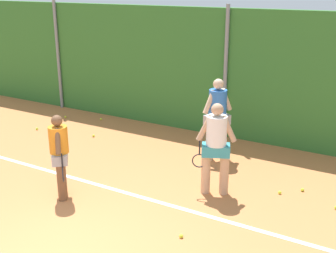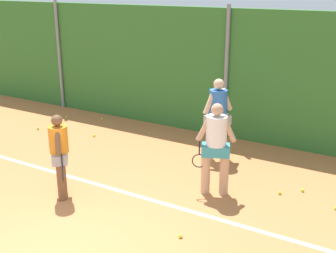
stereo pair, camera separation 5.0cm
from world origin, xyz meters
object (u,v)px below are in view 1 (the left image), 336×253
at_px(player_foreground_near, 59,152).
at_px(tennis_ball_5, 302,190).
at_px(tennis_ball_2, 101,119).
at_px(tennis_ball_6, 181,236).
at_px(tennis_ball_8, 94,136).
at_px(player_midcourt, 216,144).
at_px(tennis_ball_1, 336,208).
at_px(player_backcourt_far, 217,115).
at_px(tennis_ball_9, 65,117).
at_px(tennis_ball_10, 280,192).
at_px(tennis_ball_3, 37,129).

xyz_separation_m(player_foreground_near, tennis_ball_5, (3.98, 2.54, -0.89)).
bearing_deg(tennis_ball_2, player_foreground_near, -60.27).
xyz_separation_m(tennis_ball_6, tennis_ball_8, (-4.33, 3.06, 0.00)).
height_order(player_midcourt, tennis_ball_6, player_midcourt).
height_order(player_foreground_near, tennis_ball_1, player_foreground_near).
distance_m(tennis_ball_1, tennis_ball_6, 3.02).
bearing_deg(tennis_ball_2, tennis_ball_6, -40.47).
bearing_deg(tennis_ball_6, player_backcourt_far, 104.84).
bearing_deg(tennis_ball_9, tennis_ball_10, -13.04).
bearing_deg(player_backcourt_far, tennis_ball_5, -77.73).
xyz_separation_m(player_foreground_near, tennis_ball_10, (3.63, 2.20, -0.89)).
bearing_deg(player_midcourt, player_backcourt_far, -90.95).
bearing_deg(tennis_ball_5, tennis_ball_3, 179.54).
height_order(player_foreground_near, tennis_ball_3, player_foreground_near).
distance_m(player_foreground_near, tennis_ball_2, 4.93).
relative_size(player_backcourt_far, tennis_ball_10, 28.90).
height_order(tennis_ball_2, tennis_ball_10, same).
distance_m(tennis_ball_1, tennis_ball_8, 6.40).
bearing_deg(player_midcourt, player_foreground_near, 8.63).
xyz_separation_m(player_foreground_near, tennis_ball_3, (-3.40, 2.59, -0.89)).
xyz_separation_m(tennis_ball_5, tennis_ball_8, (-5.63, 0.40, 0.00)).
relative_size(player_foreground_near, tennis_ball_10, 24.95).
bearing_deg(tennis_ball_10, player_backcourt_far, 150.31).
height_order(player_backcourt_far, tennis_ball_1, player_backcourt_far).
xyz_separation_m(tennis_ball_2, tennis_ball_10, (6.03, -2.02, 0.00)).
distance_m(tennis_ball_2, tennis_ball_8, 1.48).
height_order(tennis_ball_3, tennis_ball_8, same).
bearing_deg(tennis_ball_1, tennis_ball_6, -131.90).
relative_size(player_midcourt, tennis_ball_3, 27.77).
xyz_separation_m(player_backcourt_far, tennis_ball_2, (-4.19, 0.97, -1.04)).
height_order(tennis_ball_8, tennis_ball_10, same).
xyz_separation_m(tennis_ball_1, tennis_ball_5, (-0.71, 0.41, 0.00)).
bearing_deg(tennis_ball_1, tennis_ball_3, 176.68).
bearing_deg(player_backcourt_far, tennis_ball_8, 125.32).
height_order(player_midcourt, player_backcourt_far, player_backcourt_far).
xyz_separation_m(tennis_ball_5, tennis_ball_10, (-0.36, -0.34, 0.00)).
xyz_separation_m(tennis_ball_9, tennis_ball_10, (7.12, -1.65, 0.00)).
relative_size(tennis_ball_8, tennis_ball_9, 1.00).
xyz_separation_m(tennis_ball_3, tennis_ball_10, (7.03, -0.40, 0.00)).
distance_m(tennis_ball_3, tennis_ball_10, 7.04).
xyz_separation_m(player_backcourt_far, tennis_ball_8, (-3.43, -0.31, -1.04)).
height_order(player_foreground_near, player_midcourt, player_midcourt).
xyz_separation_m(tennis_ball_1, tennis_ball_8, (-6.34, 0.81, 0.00)).
bearing_deg(tennis_ball_5, tennis_ball_10, -136.56).
bearing_deg(tennis_ball_3, tennis_ball_2, 58.40).
xyz_separation_m(tennis_ball_2, tennis_ball_3, (-1.00, -1.62, 0.00)).
height_order(tennis_ball_1, tennis_ball_9, same).
bearing_deg(player_midcourt, tennis_ball_9, -44.64).
relative_size(tennis_ball_3, tennis_ball_8, 1.00).
xyz_separation_m(player_midcourt, tennis_ball_3, (-5.89, 1.00, -0.99)).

